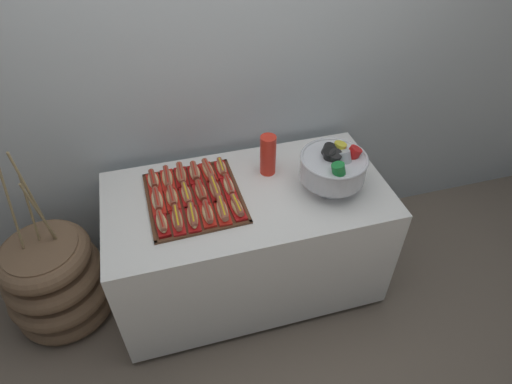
{
  "coord_description": "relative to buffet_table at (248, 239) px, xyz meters",
  "views": [
    {
      "loc": [
        -0.41,
        -1.65,
        2.3
      ],
      "look_at": [
        0.04,
        -0.02,
        0.78
      ],
      "focal_mm": 30.29,
      "sensor_mm": 36.0,
      "label": 1
    }
  ],
  "objects": [
    {
      "name": "hot_dog_1",
      "position": [
        -0.38,
        -0.13,
        0.4
      ],
      "size": [
        0.06,
        0.18,
        0.06
      ],
      "color": "red",
      "rests_on": "serving_tray"
    },
    {
      "name": "hot_dog_10",
      "position": [
        -0.16,
        0.04,
        0.4
      ],
      "size": [
        0.07,
        0.18,
        0.06
      ],
      "color": "#B21414",
      "rests_on": "serving_tray"
    },
    {
      "name": "serving_tray",
      "position": [
        -0.28,
        0.04,
        0.37
      ],
      "size": [
        0.49,
        0.54,
        0.01
      ],
      "color": "#56331E",
      "rests_on": "buffet_table"
    },
    {
      "name": "hot_dog_13",
      "position": [
        -0.39,
        0.2,
        0.4
      ],
      "size": [
        0.07,
        0.18,
        0.06
      ],
      "color": "red",
      "rests_on": "serving_tray"
    },
    {
      "name": "hot_dog_0",
      "position": [
        -0.46,
        -0.13,
        0.4
      ],
      "size": [
        0.07,
        0.16,
        0.06
      ],
      "color": "#B21414",
      "rests_on": "serving_tray"
    },
    {
      "name": "hot_dog_15",
      "position": [
        -0.24,
        0.2,
        0.4
      ],
      "size": [
        0.07,
        0.16,
        0.06
      ],
      "color": "#B21414",
      "rests_on": "serving_tray"
    },
    {
      "name": "hot_dog_16",
      "position": [
        -0.17,
        0.2,
        0.4
      ],
      "size": [
        0.08,
        0.18,
        0.06
      ],
      "color": "red",
      "rests_on": "serving_tray"
    },
    {
      "name": "cup_stack",
      "position": [
        0.16,
        0.15,
        0.48
      ],
      "size": [
        0.09,
        0.09,
        0.24
      ],
      "color": "red",
      "rests_on": "buffet_table"
    },
    {
      "name": "hot_dog_2",
      "position": [
        -0.31,
        -0.13,
        0.4
      ],
      "size": [
        0.07,
        0.18,
        0.06
      ],
      "color": "#B21414",
      "rests_on": "serving_tray"
    },
    {
      "name": "hot_dog_6",
      "position": [
        -0.46,
        0.03,
        0.4
      ],
      "size": [
        0.07,
        0.18,
        0.06
      ],
      "color": "red",
      "rests_on": "serving_tray"
    },
    {
      "name": "hot_dog_4",
      "position": [
        -0.16,
        -0.13,
        0.4
      ],
      "size": [
        0.07,
        0.18,
        0.06
      ],
      "color": "red",
      "rests_on": "serving_tray"
    },
    {
      "name": "punch_bowl",
      "position": [
        0.44,
        -0.07,
        0.51
      ],
      "size": [
        0.35,
        0.35,
        0.26
      ],
      "color": "silver",
      "rests_on": "buffet_table"
    },
    {
      "name": "hot_dog_5",
      "position": [
        -0.08,
        -0.12,
        0.4
      ],
      "size": [
        0.07,
        0.16,
        0.06
      ],
      "color": "red",
      "rests_on": "serving_tray"
    },
    {
      "name": "floor_vase",
      "position": [
        -1.11,
        0.1,
        -0.13
      ],
      "size": [
        0.57,
        0.57,
        1.17
      ],
      "color": "brown",
      "rests_on": "ground_plane"
    },
    {
      "name": "hot_dog_9",
      "position": [
        -0.24,
        0.04,
        0.4
      ],
      "size": [
        0.07,
        0.17,
        0.06
      ],
      "color": "red",
      "rests_on": "serving_tray"
    },
    {
      "name": "hot_dog_12",
      "position": [
        -0.47,
        0.2,
        0.4
      ],
      "size": [
        0.08,
        0.16,
        0.06
      ],
      "color": "red",
      "rests_on": "serving_tray"
    },
    {
      "name": "hot_dog_8",
      "position": [
        -0.31,
        0.03,
        0.4
      ],
      "size": [
        0.06,
        0.17,
        0.06
      ],
      "color": "red",
      "rests_on": "serving_tray"
    },
    {
      "name": "back_wall",
      "position": [
        0.0,
        0.5,
        0.9
      ],
      "size": [
        6.0,
        0.1,
        2.6
      ],
      "primitive_type": "cube",
      "color": "#B2BCC1",
      "rests_on": "ground_plane"
    },
    {
      "name": "hot_dog_11",
      "position": [
        -0.09,
        0.04,
        0.4
      ],
      "size": [
        0.06,
        0.17,
        0.06
      ],
      "color": "red",
      "rests_on": "serving_tray"
    },
    {
      "name": "hot_dog_3",
      "position": [
        -0.23,
        -0.13,
        0.4
      ],
      "size": [
        0.06,
        0.16,
        0.06
      ],
      "color": "red",
      "rests_on": "serving_tray"
    },
    {
      "name": "hot_dog_7",
      "position": [
        -0.39,
        0.03,
        0.4
      ],
      "size": [
        0.07,
        0.17,
        0.06
      ],
      "color": "red",
      "rests_on": "serving_tray"
    },
    {
      "name": "buffet_table",
      "position": [
        0.0,
        0.0,
        0.0
      ],
      "size": [
        1.51,
        0.77,
        0.77
      ],
      "color": "white",
      "rests_on": "ground_plane"
    },
    {
      "name": "hot_dog_17",
      "position": [
        -0.09,
        0.21,
        0.4
      ],
      "size": [
        0.06,
        0.15,
        0.06
      ],
      "color": "red",
      "rests_on": "serving_tray"
    },
    {
      "name": "ground_plane",
      "position": [
        0.0,
        0.0,
        -0.4
      ],
      "size": [
        10.0,
        10.0,
        0.0
      ],
      "primitive_type": "plane",
      "color": "#7A6B5B"
    },
    {
      "name": "hot_dog_14",
      "position": [
        -0.32,
        0.2,
        0.4
      ],
      "size": [
        0.07,
        0.18,
        0.06
      ],
      "color": "#B21414",
      "rests_on": "serving_tray"
    }
  ]
}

